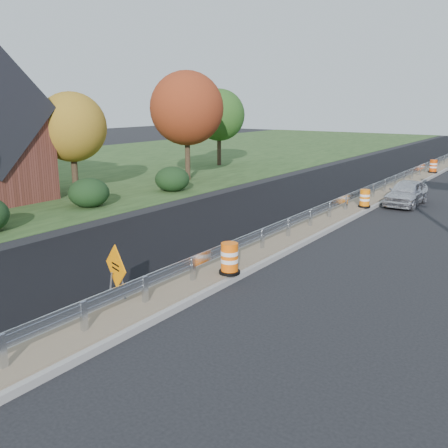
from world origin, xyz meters
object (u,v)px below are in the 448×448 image
Objects in this scene: barrel_median_near at (230,259)px; barrel_median_far at (433,166)px; caution_sign at (117,289)px; barrel_median_mid at (365,199)px; car_silver at (407,193)px.

barrel_median_near is 1.01× the size of barrel_median_far.
caution_sign reaches higher than barrel_median_mid.
barrel_median_near is 11.92m from barrel_median_mid.
barrel_median_mid is 3.10m from car_silver.
barrel_median_mid is (1.45, 15.15, 0.23)m from caution_sign.
caution_sign is at bearing -98.38° from car_silver.
car_silver is at bearing 85.16° from barrel_median_near.
barrel_median_mid is 0.93× the size of barrel_median_far.
caution_sign is 15.22m from barrel_median_mid.
barrel_median_near reaches higher than barrel_median_mid.
caution_sign is 0.43× the size of car_silver.
car_silver is at bearing 100.43° from caution_sign.
barrel_median_far is (1.34, 30.11, 0.26)m from caution_sign.
barrel_median_mid is at bearing -89.60° from barrel_median_far.
barrel_median_far is 0.24× the size of car_silver.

